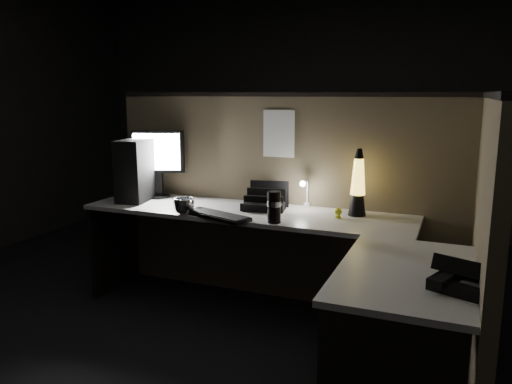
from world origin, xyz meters
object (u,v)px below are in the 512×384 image
at_px(pc_tower, 139,169).
at_px(monitor, 158,157).
at_px(keyboard, 219,216).
at_px(desk_phone, 462,277).
at_px(lava_lamp, 358,188).

bearing_deg(pc_tower, monitor, 40.48).
bearing_deg(keyboard, desk_phone, -6.74).
height_order(pc_tower, keyboard, pc_tower).
xyz_separation_m(monitor, keyboard, (0.72, -0.41, -0.30)).
xyz_separation_m(pc_tower, keyboard, (0.82, -0.30, -0.22)).
xyz_separation_m(lava_lamp, desk_phone, (0.65, -1.10, -0.13)).
bearing_deg(pc_tower, lava_lamp, -5.86).
relative_size(keyboard, desk_phone, 1.61).
distance_m(pc_tower, monitor, 0.17).
distance_m(keyboard, lava_lamp, 0.93).
bearing_deg(pc_tower, keyboard, -29.69).
bearing_deg(keyboard, pc_tower, 178.69).
distance_m(keyboard, desk_phone, 1.62).
height_order(pc_tower, monitor, monitor).
relative_size(pc_tower, keyboard, 1.01).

